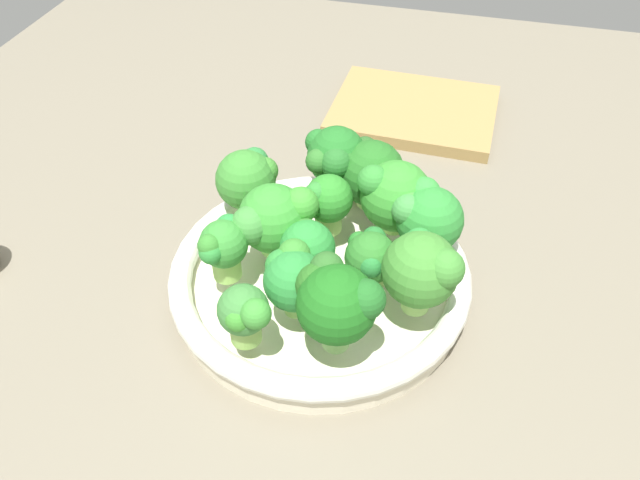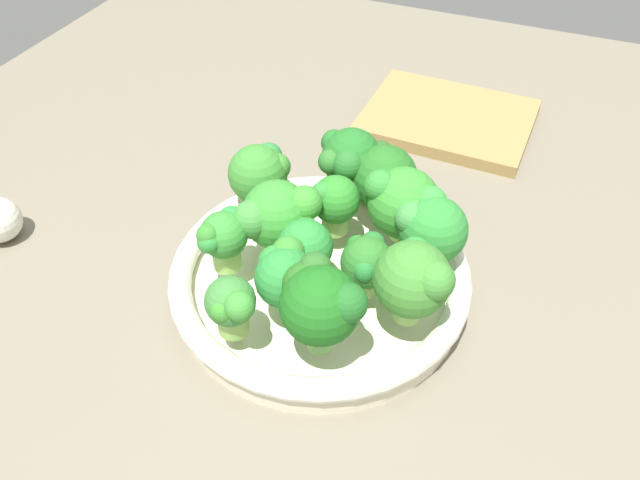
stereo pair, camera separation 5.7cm
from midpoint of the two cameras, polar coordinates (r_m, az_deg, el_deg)
The scene contains 17 objects.
ground_plane at distance 64.01cm, azimuth 1.22°, elevation -4.21°, with size 130.00×130.00×2.50cm, color #766E5C.
bowl at distance 60.31cm, azimuth -2.70°, elevation -3.54°, with size 28.25×28.25×3.88cm.
broccoli_floret_0 at distance 51.11cm, azimuth -9.97°, elevation -6.68°, with size 4.80×4.37×5.81cm.
broccoli_floret_1 at distance 55.49cm, azimuth -4.18°, elevation -0.77°, with size 4.93×5.90×6.01cm.
broccoli_floret_2 at distance 55.10cm, azimuth 1.59°, elevation -1.72°, with size 4.71×5.32×5.47cm.
broccoli_floret_3 at distance 63.91cm, azimuth -1.26°, elevation 7.32°, with size 6.40×6.71×7.59cm.
broccoli_floret_4 at distance 49.26cm, azimuth -2.07°, elevation -5.57°, with size 7.38×6.89×7.98cm.
broccoli_floret_5 at distance 59.65cm, azimuth 4.13°, elevation 3.78°, with size 6.88×7.02×7.51cm.
broccoli_floret_6 at distance 52.25cm, azimuth 6.11°, elevation -2.79°, with size 6.75×6.73×7.74cm.
broccoli_floret_7 at distance 60.02cm, azimuth -2.16°, elevation 3.42°, with size 4.92×4.75×6.12cm.
broccoli_floret_8 at distance 57.87cm, azimuth -7.03°, elevation 1.77°, with size 7.28×7.15×7.10cm.
broccoli_floret_9 at distance 56.44cm, azimuth -11.57°, elevation -0.61°, with size 4.32×5.61×6.00cm.
broccoli_floret_10 at distance 57.94cm, azimuth 6.73°, elevation 1.99°, with size 6.61×6.31×7.01cm.
broccoli_floret_11 at distance 63.15cm, azimuth -9.01°, elevation 5.49°, with size 5.96×6.46×6.79cm.
broccoli_floret_12 at distance 52.70cm, azimuth -5.53°, elevation -3.46°, with size 5.31×5.74×6.28cm.
broccoli_floret_13 at distance 63.31cm, azimuth 1.81°, elevation 6.14°, with size 7.41×7.04×7.11cm.
cutting_board at distance 86.43cm, azimuth 6.52°, elevation 11.37°, with size 21.03×16.64×1.60cm, color #9E7E47.
Camera 1 is at (-6.88, 43.39, 45.65)cm, focal length 35.73 mm.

